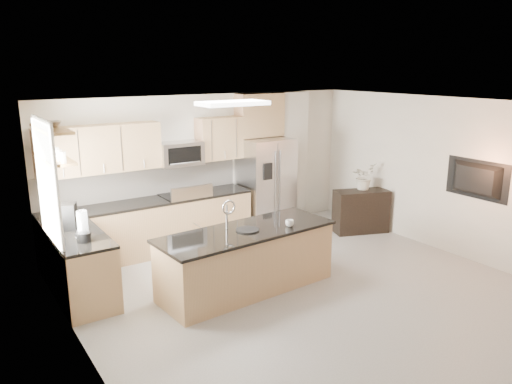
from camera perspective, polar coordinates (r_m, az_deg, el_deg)
floor at (r=6.97m, az=7.40°, el=-12.17°), size 6.50×6.50×0.00m
ceiling at (r=6.27m, az=8.16°, el=9.63°), size 6.00×6.50×0.02m
wall_back at (r=9.13m, az=-5.73°, el=2.89°), size 6.00×0.02×2.60m
wall_left at (r=5.14m, az=-18.59°, el=-6.90°), size 0.02×6.50×2.60m
wall_right at (r=8.72m, az=22.83°, el=1.29°), size 0.02×6.50×2.60m
back_counter at (r=8.56m, az=-11.87°, el=-3.85°), size 3.55×0.66×1.44m
left_counter at (r=7.20m, az=-19.46°, el=-8.04°), size 0.66×1.50×0.92m
range at (r=8.79m, az=-8.06°, el=-3.21°), size 0.76×0.64×1.14m
upper_cabinets at (r=8.37m, az=-13.23°, el=5.19°), size 3.50×0.33×0.75m
microwave at (r=8.63m, az=-8.68°, el=4.36°), size 0.76×0.40×0.40m
refrigerator at (r=9.43m, az=1.11°, el=0.78°), size 0.92×0.78×1.78m
partition_column at (r=9.96m, az=4.00°, el=3.89°), size 0.60×0.30×2.60m
window at (r=6.79m, az=-22.75°, el=0.89°), size 0.04×1.15×1.65m
shelf_lower at (r=6.85m, az=-22.11°, el=3.63°), size 0.30×1.20×0.04m
shelf_upper at (r=6.80m, az=-22.40°, el=6.69°), size 0.30×1.20×0.04m
ceiling_fixture at (r=7.33m, az=-2.67°, el=10.10°), size 1.00×0.50×0.06m
island at (r=7.07m, az=-1.07°, el=-7.73°), size 2.61×1.09×1.31m
credenza at (r=9.67m, az=11.90°, el=-2.17°), size 1.10×0.75×0.81m
cup at (r=7.06m, az=3.85°, el=-3.57°), size 0.16×0.16×0.10m
platter at (r=6.88m, az=-0.97°, el=-4.35°), size 0.40×0.40×0.02m
blender at (r=6.67m, az=-19.17°, el=-3.96°), size 0.18×0.18×0.41m
kettle at (r=6.96m, az=-19.32°, el=-3.80°), size 0.20×0.20×0.25m
coffee_maker at (r=7.25m, az=-20.57°, el=-2.69°), size 0.27×0.29×0.36m
bowl at (r=6.87m, az=-22.58°, el=7.28°), size 0.45×0.45×0.09m
flower_vase at (r=9.60m, az=12.24°, el=2.48°), size 0.80×0.74×0.75m
television at (r=8.53m, az=23.62°, el=1.29°), size 0.14×1.08×0.62m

